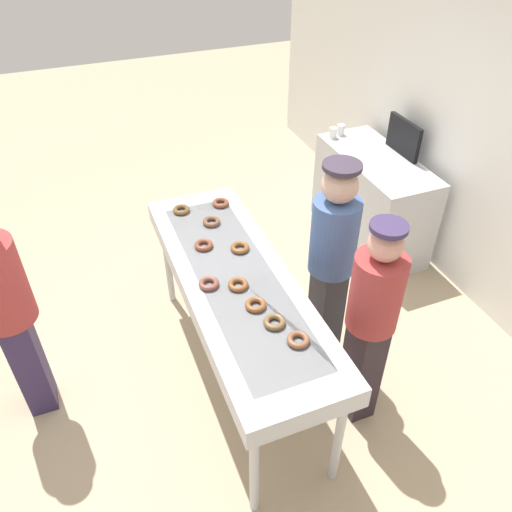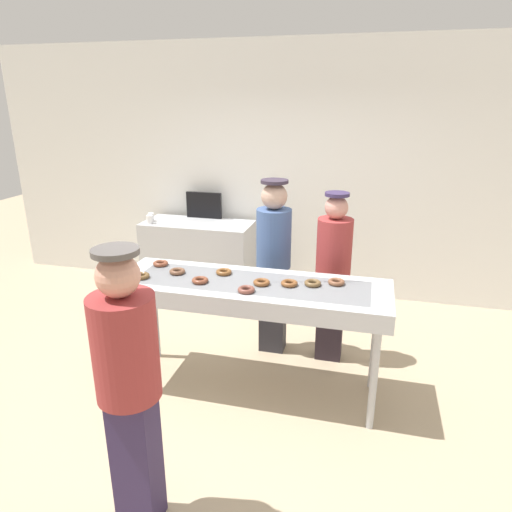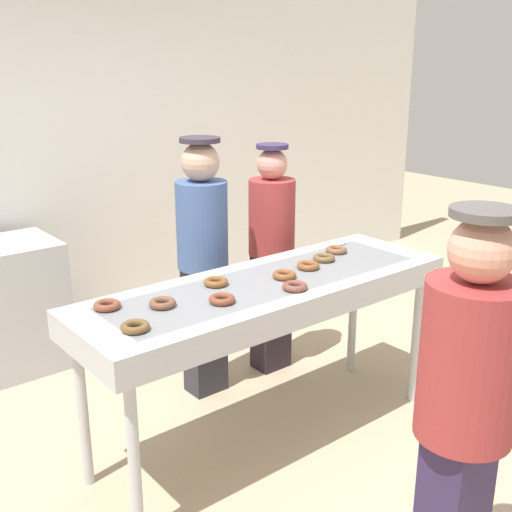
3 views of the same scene
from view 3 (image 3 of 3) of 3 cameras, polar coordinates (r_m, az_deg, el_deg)
The scene contains 16 objects.
ground_plane at distance 3.87m, azimuth 1.05°, elevation -15.98°, with size 16.00×16.00×0.00m, color tan.
back_wall at distance 5.22m, azimuth -15.43°, elevation 10.02°, with size 8.00×0.12×3.02m, color white.
fryer_conveyor at distance 3.46m, azimuth 1.13°, elevation -3.53°, with size 2.20×0.70×0.97m.
chocolate_donut_0 at distance 3.36m, azimuth -3.66°, elevation -2.36°, with size 0.13×0.13×0.04m, color brown.
chocolate_donut_1 at distance 3.47m, azimuth 2.58°, elevation -1.73°, with size 0.13×0.13×0.04m, color brown.
chocolate_donut_2 at distance 3.95m, azimuth 7.28°, elevation 0.56°, with size 0.13×0.13×0.04m, color brown.
chocolate_donut_3 at distance 3.10m, azimuth -8.46°, elevation -4.25°, with size 0.13×0.13×0.04m, color brown.
chocolate_donut_4 at distance 3.78m, azimuth 6.17°, elevation -0.17°, with size 0.13×0.13×0.04m, color brown.
chocolate_donut_5 at distance 3.63m, azimuth 4.74°, elevation -0.88°, with size 0.13×0.13×0.04m, color brown.
chocolate_donut_6 at distance 2.86m, azimuth -10.89°, elevation -6.31°, with size 0.13×0.13×0.04m, color brown.
chocolate_donut_7 at distance 3.30m, azimuth 3.53°, elevation -2.76°, with size 0.13×0.13×0.04m, color brown.
chocolate_donut_8 at distance 3.12m, azimuth -3.10°, elevation -3.93°, with size 0.13×0.13×0.04m, color brown.
chocolate_donut_9 at distance 3.13m, azimuth -13.33°, elevation -4.36°, with size 0.13×0.13×0.04m, color brown.
worker_baker at distance 4.30m, azimuth 1.41°, elevation 0.68°, with size 0.32×0.32×1.60m.
worker_assistant at distance 3.98m, azimuth -4.84°, elevation 0.19°, with size 0.32×0.32×1.68m.
customer_waiting at distance 2.39m, azimuth 18.33°, elevation -12.91°, with size 0.34×0.34×1.68m.
Camera 3 is at (-2.08, -2.46, 2.13)m, focal length 44.20 mm.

